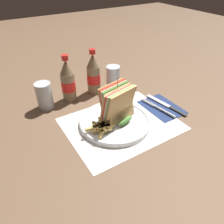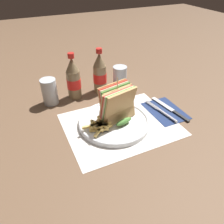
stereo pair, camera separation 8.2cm
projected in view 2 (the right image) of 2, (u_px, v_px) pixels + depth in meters
name	position (u px, v px, depth m)	size (l,w,h in m)	color
ground_plane	(114.00, 124.00, 0.83)	(4.00, 4.00, 0.00)	brown
placemat	(121.00, 124.00, 0.82)	(0.41, 0.32, 0.00)	silver
plate_main	(114.00, 121.00, 0.82)	(0.27, 0.27, 0.02)	white
club_sandwich	(117.00, 104.00, 0.79)	(0.14, 0.12, 0.17)	tan
fries_pile	(100.00, 126.00, 0.77)	(0.11, 0.09, 0.02)	#E5C166
napkin	(165.00, 111.00, 0.89)	(0.13, 0.18, 0.00)	navy
fork	(164.00, 113.00, 0.87)	(0.04, 0.18, 0.01)	silver
knife	(170.00, 109.00, 0.90)	(0.04, 0.21, 0.00)	black
coke_bottle_near	(74.00, 79.00, 0.94)	(0.06, 0.06, 0.20)	#7A6647
coke_bottle_far	(100.00, 74.00, 0.98)	(0.06, 0.06, 0.20)	#7A6647
glass_near	(120.00, 78.00, 1.02)	(0.06, 0.06, 0.11)	silver
glass_far	(50.00, 92.00, 0.91)	(0.06, 0.06, 0.11)	silver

